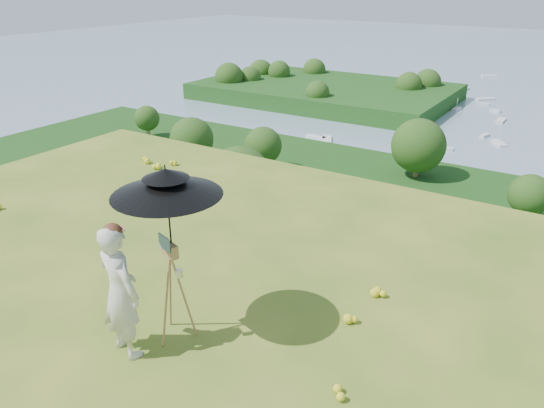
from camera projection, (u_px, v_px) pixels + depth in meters
The scene contains 12 objects.
ground at pixel (92, 340), 6.48m from camera, with size 14.00×14.00×0.00m, color #446B1E.
forest_slope at pixel (466, 398), 45.12m from camera, with size 140.00×56.00×22.00m, color #14390F.
shoreline_tier at pixel (527, 268), 78.88m from camera, with size 170.00×28.00×8.00m, color #726C5B.
peninsula at pixel (325, 84), 174.96m from camera, with size 90.00×60.00×12.00m, color #14390F, non-canonical shape.
slope_trees at pixel (493, 253), 39.55m from camera, with size 110.00×50.00×6.00m, color #244815, non-canonical shape.
harbor_town at pixel (535, 229), 76.30m from camera, with size 110.00×22.00×5.00m, color silver, non-canonical shape.
moored_boats at pixel (530, 119), 150.71m from camera, with size 140.00×140.00×0.70m, color silver, non-canonical shape.
wildflowers at pixel (107, 326), 6.65m from camera, with size 10.00×10.50×0.12m, color yellow, non-canonical shape.
painter at pixel (120, 292), 5.97m from camera, with size 0.60×0.40×1.65m, color silver.
field_easel at pixel (173, 287), 6.29m from camera, with size 0.53×0.53×1.40m, color #A56E45, non-canonical shape.
sun_umbrella at pixel (168, 210), 5.92m from camera, with size 1.24×1.24×1.08m, color black, non-canonical shape.
painter_cap at pixel (112, 229), 5.66m from camera, with size 0.22×0.26×0.10m, color #CD7170, non-canonical shape.
Camera 1 is at (4.69, -3.28, 4.11)m, focal length 35.00 mm.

